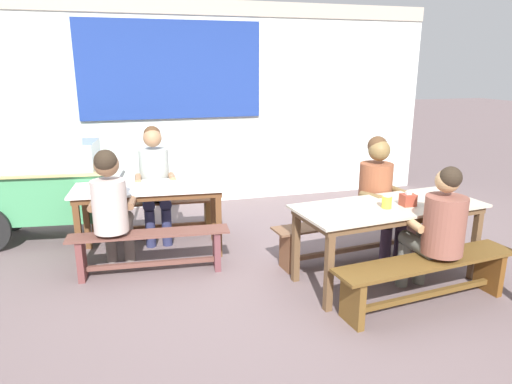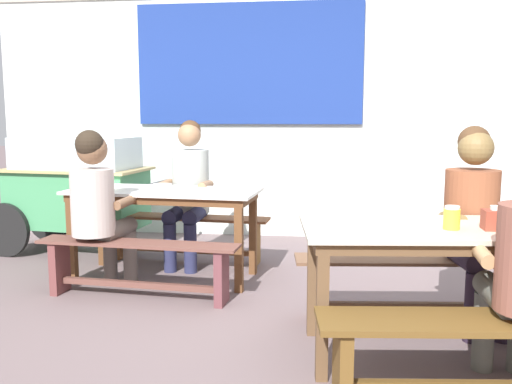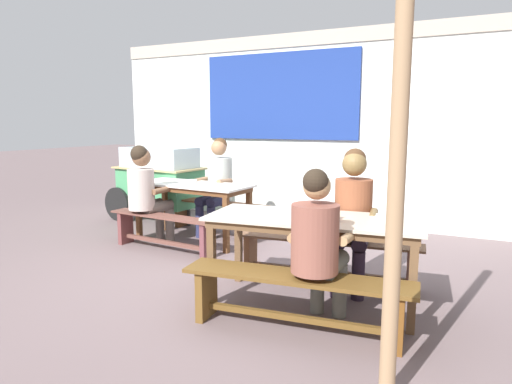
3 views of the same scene
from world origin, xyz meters
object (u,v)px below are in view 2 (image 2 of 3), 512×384
Objects in this scene: bench_far_back at (186,232)px; person_left_back_turned at (98,201)px; bench_far_front at (138,263)px; person_center_facing at (189,184)px; bench_near_front at (500,346)px; food_cart at (75,185)px; dining_table_near at (462,240)px; tissue_box at (495,220)px; bench_near_back at (430,280)px; dining_table_far at (164,200)px; condiment_jar at (452,218)px; soup_bowl at (162,187)px; person_right_near_table at (475,214)px.

bench_far_back is 1.14m from person_left_back_turned.
person_center_facing is (0.14, 1.00, 0.46)m from bench_far_front.
bench_far_front is 2.50m from bench_near_front.
dining_table_near is at bearing -32.66° from food_cart.
food_cart is 3.91m from tissue_box.
bench_far_front is at bearing 174.26° from bench_near_back.
person_center_facing is at bearing 138.27° from dining_table_near.
person_left_back_turned is (-2.42, 0.84, 0.04)m from dining_table_near.
bench_far_front is at bearing -94.83° from bench_far_back.
food_cart is at bearing 121.81° from person_left_back_turned.
person_center_facing reaches higher than bench_far_front.
person_left_back_turned reaches higher than dining_table_far.
condiment_jar is at bearing -176.20° from tissue_box.
bench_near_front is at bearing -40.34° from soup_bowl.
condiment_jar is at bearing 106.76° from bench_near_front.
condiment_jar reaches higher than bench_near_front.
soup_bowl is (-0.00, -0.02, 0.11)m from dining_table_far.
person_right_near_table reaches higher than bench_far_back.
food_cart is 10.73× the size of soup_bowl.
dining_table_near is 1.03× the size of food_cart.
bench_near_front is 2.81m from soup_bowl.
bench_far_back and bench_near_front have the same top height.
dining_table_far is 1.25× the size of person_right_near_table.
dining_table_far is at bearing 79.90° from soup_bowl.
soup_bowl is at bearing 48.35° from person_left_back_turned.
bench_far_back is (-2.00, 1.81, -0.39)m from dining_table_near.
bench_far_front is 12.17× the size of condiment_jar.
bench_near_back is at bearing 108.32° from tissue_box.
person_center_facing is (-2.01, 2.28, 0.43)m from bench_near_front.
food_cart is (-1.06, 1.28, 0.39)m from bench_far_front.
tissue_box is at bearing -31.49° from dining_table_far.
tissue_box reaches higher than bench_near_back.
person_left_back_turned is at bearing -113.31° from bench_far_back.
person_left_back_turned is at bearing 150.98° from bench_near_front.
bench_far_back is 1.22× the size of person_right_near_table.
condiment_jar is at bearing -114.86° from person_right_near_table.
bench_far_back is 3.12m from bench_near_front.
tissue_box reaches higher than bench_near_front.
bench_far_back is (0.05, 0.54, -0.38)m from dining_table_far.
person_left_back_turned reaches higher than bench_near_back.
person_right_near_table is at bearing 82.64° from bench_near_front.
bench_near_front is 13.52× the size of condiment_jar.
dining_table_far is 9.84× the size of soup_bowl.
person_left_back_turned reaches higher than tissue_box.
food_cart is (-1.11, 0.75, 0.01)m from dining_table_far.
tissue_box is 1.03× the size of condiment_jar.
condiment_jar is (1.87, -1.82, 0.08)m from person_center_facing.
soup_bowl is (-2.20, 1.32, -0.03)m from tissue_box.
food_cart is at bearing 145.63° from condiment_jar.
person_right_near_table is 1.03× the size of person_left_back_turned.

